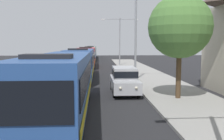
# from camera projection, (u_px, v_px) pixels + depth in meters

# --- Properties ---
(bus_lead) EXTENTS (2.58, 11.79, 3.21)m
(bus_lead) POSITION_uv_depth(u_px,v_px,m) (63.00, 82.00, 12.28)
(bus_lead) COLOR #284C8C
(bus_lead) RESTS_ON ground_plane
(bus_second_in_line) EXTENTS (2.58, 11.61, 3.21)m
(bus_second_in_line) POSITION_uv_depth(u_px,v_px,m) (81.00, 62.00, 25.53)
(bus_second_in_line) COLOR #284C8C
(bus_second_in_line) RESTS_ON ground_plane
(bus_middle) EXTENTS (2.58, 12.03, 3.21)m
(bus_middle) POSITION_uv_depth(u_px,v_px,m) (87.00, 56.00, 39.16)
(bus_middle) COLOR maroon
(bus_middle) RESTS_ON ground_plane
(bus_fourth_in_line) EXTENTS (2.58, 11.85, 3.21)m
(bus_fourth_in_line) POSITION_uv_depth(u_px,v_px,m) (90.00, 53.00, 53.10)
(bus_fourth_in_line) COLOR silver
(bus_fourth_in_line) RESTS_ON ground_plane
(bus_rear) EXTENTS (2.58, 12.26, 3.21)m
(bus_rear) POSITION_uv_depth(u_px,v_px,m) (91.00, 52.00, 66.12)
(bus_rear) COLOR #33724C
(bus_rear) RESTS_ON ground_plane
(white_suv) EXTENTS (1.86, 4.86, 1.90)m
(white_suv) POSITION_uv_depth(u_px,v_px,m) (124.00, 79.00, 17.86)
(white_suv) COLOR #B7B7BC
(white_suv) RESTS_ON ground_plane
(streetlamp_mid) EXTENTS (5.64, 0.28, 8.38)m
(streetlamp_mid) POSITION_uv_depth(u_px,v_px,m) (136.00, 27.00, 23.27)
(streetlamp_mid) COLOR gray
(streetlamp_mid) RESTS_ON sidewalk
(streetlamp_far) EXTENTS (6.08, 0.28, 7.79)m
(streetlamp_far) POSITION_uv_depth(u_px,v_px,m) (120.00, 36.00, 40.36)
(streetlamp_far) COLOR gray
(streetlamp_far) RESTS_ON sidewalk
(roadside_tree) EXTENTS (3.96, 3.96, 6.48)m
(roadside_tree) POSITION_uv_depth(u_px,v_px,m) (180.00, 27.00, 15.17)
(roadside_tree) COLOR #4C3823
(roadside_tree) RESTS_ON sidewalk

